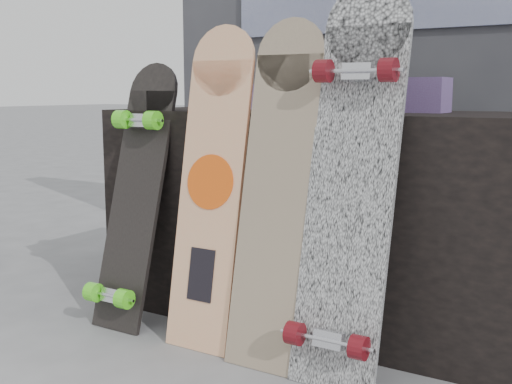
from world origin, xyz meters
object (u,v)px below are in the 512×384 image
Objects in this scene: skateboard_dark at (135,190)px; longboard_cascadia at (351,175)px; vendor_table at (315,216)px; longboard_geisha at (212,177)px; longboard_celtic at (277,181)px.

longboard_cascadia is at bearing -1.69° from skateboard_dark.
longboard_cascadia is (0.32, -0.41, 0.23)m from vendor_table.
vendor_table is 1.63× the size of skateboard_dark.
longboard_geisha is at bearing -2.68° from skateboard_dark.
longboard_geisha is 0.37m from skateboard_dark.
longboard_geisha is 0.26m from longboard_celtic.
vendor_table is 0.69m from skateboard_dark.
vendor_table is 1.33× the size of longboard_cascadia.
longboard_cascadia is at bearing -0.35° from longboard_celtic.
vendor_table is at bearing 33.92° from skateboard_dark.
longboard_cascadia is 0.89m from skateboard_dark.
vendor_table is 0.45m from longboard_celtic.
longboard_celtic is (0.26, -0.01, 0.01)m from longboard_geisha.
skateboard_dark is at bearing 178.31° from longboard_cascadia.
longboard_celtic is (0.06, -0.40, 0.19)m from vendor_table.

